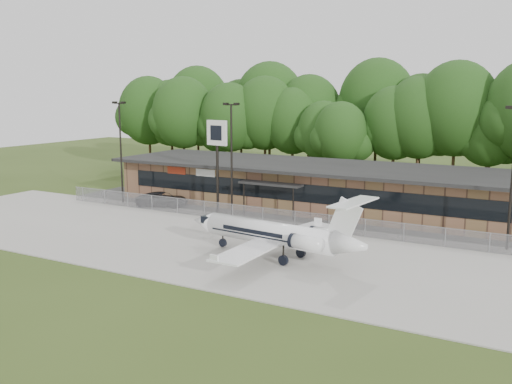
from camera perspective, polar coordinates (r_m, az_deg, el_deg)
The scene contains 11 objects.
ground at distance 35.96m, azimuth -9.45°, elevation -8.25°, with size 160.00×160.00×0.00m, color #334719.
apron at distance 42.21m, azimuth -2.66°, elevation -5.31°, with size 64.00×18.00×0.08m, color #9E9B93.
parking_lot at distance 52.05m, azimuth 4.02°, elevation -2.39°, with size 50.00×9.00×0.06m, color #383835.
terminal at distance 55.63m, azimuth 5.99°, elevation 0.64°, with size 41.00×11.65×4.30m.
fence at distance 47.94m, azimuth 1.74°, elevation -2.53°, with size 46.00×0.04×1.52m.
treeline at distance 71.95m, azimuth 11.79°, elevation 6.87°, with size 72.00×12.00×15.00m, color #1C3D13, non-canonical shape.
light_pole_left at distance 58.67m, azimuth -13.39°, elevation 4.65°, with size 1.55×0.30×10.23m.
light_pole_mid at distance 50.83m, azimuth -2.47°, elevation 4.12°, with size 1.55×0.30×10.23m.
business_jet at distance 38.36m, azimuth 2.07°, elevation -4.31°, with size 14.12×12.62×4.75m.
suv at distance 56.81m, azimuth -9.34°, elevation -0.74°, with size 2.37×5.14×1.43m, color #2D2E30.
pole_sign at distance 51.93m, azimuth -3.91°, elevation 4.93°, with size 2.28×0.61×8.64m.
Camera 1 is at (21.49, -26.57, 11.19)m, focal length 40.00 mm.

